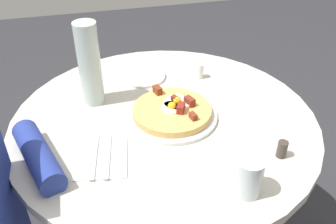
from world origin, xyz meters
TOP-DOWN VIEW (x-y plane):
  - dining_table at (0.00, 0.00)m, footprint 0.96×0.96m
  - pizza_plate at (-0.02, 0.01)m, footprint 0.28×0.28m
  - breakfast_pizza at (-0.03, 0.00)m, footprint 0.25×0.25m
  - bread_plate at (0.02, -0.26)m, footprint 0.17×0.17m
  - napkin at (0.21, 0.14)m, footprint 0.17×0.19m
  - fork at (0.23, 0.14)m, footprint 0.04×0.18m
  - knife at (0.19, 0.15)m, footprint 0.04×0.18m
  - water_glass at (-0.12, 0.35)m, footprint 0.07×0.07m
  - water_bottle at (0.21, -0.15)m, footprint 0.07×0.07m
  - salt_shaker at (-0.19, -0.21)m, footprint 0.03×0.03m
  - pepper_shaker at (-0.27, 0.26)m, footprint 0.03×0.03m

SIDE VIEW (x-z plane):
  - dining_table at x=0.00m, z-range 0.19..0.90m
  - napkin at x=0.21m, z-range 0.71..0.71m
  - bread_plate at x=0.02m, z-range 0.71..0.72m
  - pizza_plate at x=-0.02m, z-range 0.71..0.72m
  - fork at x=0.23m, z-range 0.71..0.72m
  - knife at x=0.19m, z-range 0.71..0.72m
  - pepper_shaker at x=-0.27m, z-range 0.71..0.76m
  - breakfast_pizza at x=-0.03m, z-range 0.71..0.76m
  - salt_shaker at x=-0.19m, z-range 0.71..0.76m
  - water_glass at x=-0.12m, z-range 0.71..0.81m
  - water_bottle at x=0.21m, z-range 0.71..0.99m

